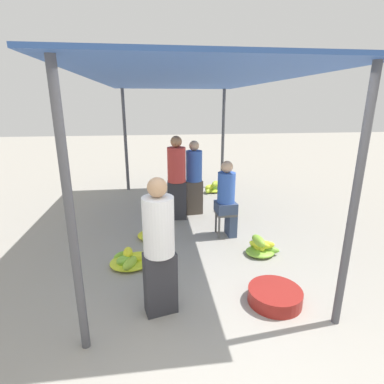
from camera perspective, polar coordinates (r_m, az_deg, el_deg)
ground_plane at (r=3.18m, az=6.08°, el=-28.77°), size 40.00×40.00×0.00m
canopy_post_front_left at (r=2.73m, az=-22.07°, el=-5.16°), size 0.08×0.08×2.60m
canopy_post_front_right at (r=3.23m, az=28.42°, el=-2.68°), size 0.08×0.08×2.60m
canopy_post_back_left at (r=8.05m, az=-12.56°, el=9.44°), size 0.08×0.08×2.60m
canopy_post_back_right at (r=8.23m, az=5.91°, el=9.90°), size 0.08×0.08×2.60m
canopy_tarp at (r=5.25m, az=-1.10°, el=20.61°), size 2.98×5.90×0.04m
vendor_foreground at (r=3.22m, az=-6.27°, el=-10.24°), size 0.40×0.40×1.55m
stool at (r=5.28m, az=6.37°, el=-4.67°), size 0.34×0.34×0.43m
vendor_seated at (r=5.16m, az=6.71°, el=-1.04°), size 0.36×0.36×1.33m
basin_black at (r=3.84m, az=15.49°, el=-18.52°), size 0.63×0.63×0.17m
banana_pile_left_0 at (r=4.49m, az=-11.77°, el=-12.64°), size 0.58×0.60×0.26m
banana_pile_left_1 at (r=5.24m, az=-7.48°, el=-8.22°), size 0.55×0.59×0.17m
banana_pile_right_0 at (r=6.48m, az=6.58°, el=-2.96°), size 0.41×0.43×0.24m
banana_pile_right_1 at (r=4.82m, az=12.87°, el=-10.17°), size 0.53×0.48×0.31m
banana_pile_right_2 at (r=7.86m, az=3.93°, el=0.74°), size 0.50×0.53×0.31m
crate_near at (r=6.22m, az=-3.23°, el=-3.62°), size 0.39×0.39×0.21m
shopper_walking_mid at (r=6.13m, az=0.39°, el=2.90°), size 0.36×0.36×1.54m
shopper_walking_far at (r=5.85m, az=-2.93°, el=2.85°), size 0.38×0.38×1.66m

